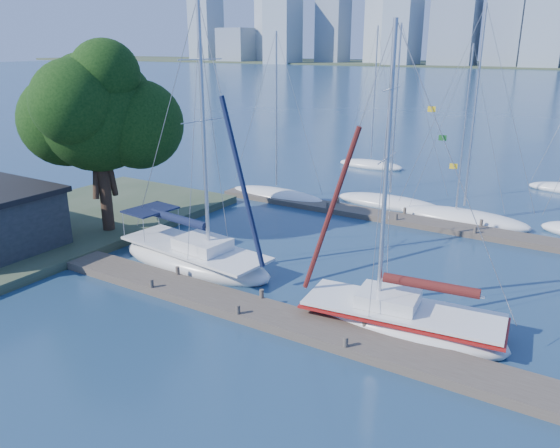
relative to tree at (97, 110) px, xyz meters
The scene contains 12 objects.
ground 15.58m from the tree, 15.75° to the right, with size 700.00×700.00×0.00m, color navy.
near_dock 15.48m from the tree, 15.75° to the right, with size 26.00×2.00×0.40m, color #4A3F36.
far_dock 20.85m from the tree, 39.34° to the left, with size 30.00×1.80×0.36m, color #4A3F36.
shore 8.47m from the tree, behind, with size 12.00×22.00×0.50m, color #38472D.
tree is the anchor object (origin of this frame).
sailboat_navy 10.05m from the tree, ahead, with size 9.68×4.08×13.92m.
sailboat_maroon 20.32m from the tree, ahead, with size 8.87×3.77×12.74m.
bg_boat_0 15.38m from the tree, 72.87° to the left, with size 8.24×2.79×12.49m.
bg_boat_1 21.01m from the tree, 52.12° to the left, with size 8.37×5.00×12.97m.
bg_boat_2 23.53m from the tree, 39.89° to the left, with size 6.36×3.64×11.62m.
bg_boat_3 23.98m from the tree, 39.56° to the left, with size 8.87×4.12×13.95m.
bg_boat_6 28.71m from the tree, 78.22° to the left, with size 6.73×4.38×13.18m.
Camera 1 is at (12.46, -17.55, 11.24)m, focal length 35.00 mm.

